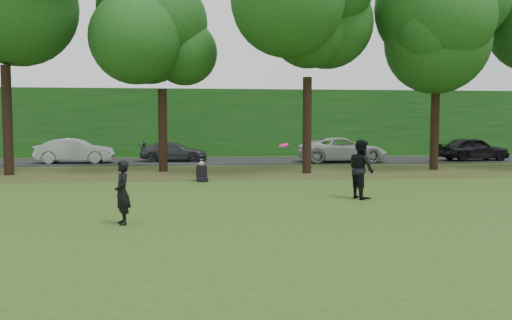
% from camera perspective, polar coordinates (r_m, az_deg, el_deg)
% --- Properties ---
extents(ground, '(120.00, 120.00, 0.00)m').
position_cam_1_polar(ground, '(11.66, -1.27, -7.50)').
color(ground, '#334C17').
rests_on(ground, ground).
extents(leaf_litter, '(60.00, 7.00, 0.01)m').
position_cam_1_polar(leaf_litter, '(24.51, -3.71, -1.44)').
color(leaf_litter, '#4D351B').
rests_on(leaf_litter, ground).
extents(street, '(70.00, 7.00, 0.02)m').
position_cam_1_polar(street, '(32.48, -4.25, -0.10)').
color(street, black).
rests_on(street, ground).
extents(far_hedge, '(70.00, 3.00, 5.00)m').
position_cam_1_polar(far_hedge, '(38.40, -4.53, 4.25)').
color(far_hedge, '#164D17').
rests_on(far_hedge, ground).
extents(player_left, '(0.53, 0.64, 1.50)m').
position_cam_1_polar(player_left, '(12.09, -15.03, -3.61)').
color(player_left, black).
rests_on(player_left, ground).
extents(player_right, '(0.91, 1.05, 1.87)m').
position_cam_1_polar(player_right, '(16.13, 11.93, -1.02)').
color(player_right, black).
rests_on(player_right, ground).
extents(parked_cars, '(39.37, 3.95, 1.52)m').
position_cam_1_polar(parked_cars, '(31.18, -2.37, 1.10)').
color(parked_cars, black).
rests_on(parked_cars, street).
extents(frisbee, '(0.33, 0.34, 0.15)m').
position_cam_1_polar(frisbee, '(13.82, 3.19, 1.69)').
color(frisbee, '#DE127A').
rests_on(frisbee, ground).
extents(seated_person, '(0.50, 0.78, 0.83)m').
position_cam_1_polar(seated_person, '(20.88, -6.21, -1.56)').
color(seated_person, black).
rests_on(seated_person, ground).
extents(tree_line, '(55.30, 7.90, 12.31)m').
position_cam_1_polar(tree_line, '(24.95, -4.61, 16.77)').
color(tree_line, black).
rests_on(tree_line, ground).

